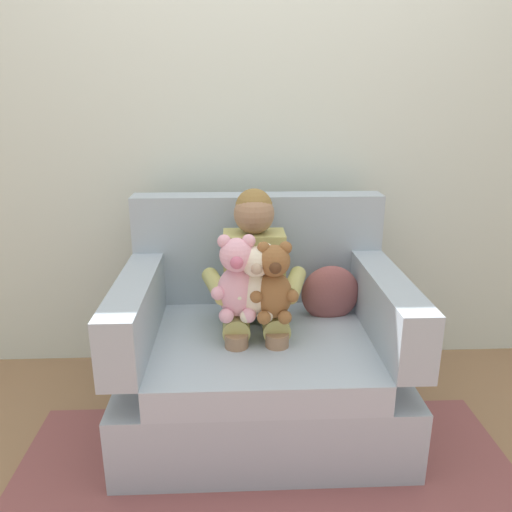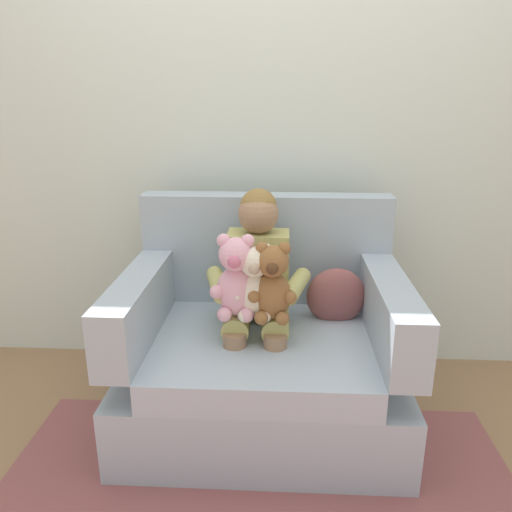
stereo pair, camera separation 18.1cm
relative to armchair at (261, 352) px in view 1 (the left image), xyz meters
name	(u,v)px [view 1 (the left image)]	position (x,y,z in m)	size (l,w,h in m)	color
ground_plane	(261,418)	(0.00, -0.04, -0.31)	(8.00, 8.00, 0.00)	#936D4C
back_wall	(255,111)	(0.00, 0.59, 0.99)	(6.00, 0.10, 2.60)	silver
armchair	(261,352)	(0.00, 0.00, 0.00)	(1.15, 0.88, 0.94)	#9EADBC
seated_child	(255,279)	(-0.03, 0.03, 0.33)	(0.45, 0.39, 0.82)	tan
plush_brown	(274,284)	(0.04, -0.15, 0.37)	(0.19, 0.15, 0.32)	brown
plush_pink	(237,280)	(-0.10, -0.12, 0.38)	(0.20, 0.16, 0.34)	#EAA8BC
plush_cream	(256,284)	(-0.03, -0.13, 0.37)	(0.18, 0.15, 0.30)	silver
throw_pillow	(330,294)	(0.32, 0.12, 0.22)	(0.26, 0.12, 0.26)	#8C4C4C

